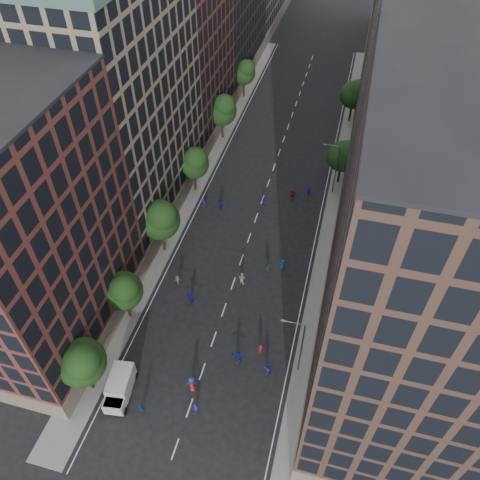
{
  "coord_description": "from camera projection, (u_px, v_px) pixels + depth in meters",
  "views": [
    {
      "loc": [
        11.06,
        -16.02,
        48.97
      ],
      "look_at": [
        -0.69,
        28.8,
        2.0
      ],
      "focal_mm": 35.0,
      "sensor_mm": 36.0,
      "label": 1
    }
  ],
  "objects": [
    {
      "name": "ground",
      "position": [
        262.0,
        201.0,
        74.89
      ],
      "size": [
        240.0,
        240.0,
        0.0
      ],
      "primitive_type": "plane",
      "color": "black",
      "rests_on": "ground"
    },
    {
      "name": "sidewalk_left",
      "position": [
        205.0,
        163.0,
        82.07
      ],
      "size": [
        4.0,
        105.0,
        0.15
      ],
      "primitive_type": "cube",
      "color": "slate",
      "rests_on": "ground"
    },
    {
      "name": "sidewalk_right",
      "position": [
        342.0,
        185.0,
        77.79
      ],
      "size": [
        4.0,
        105.0,
        0.15
      ],
      "primitive_type": "cube",
      "color": "slate",
      "rests_on": "ground"
    },
    {
      "name": "bldg_left_a",
      "position": [
        23.0,
        238.0,
        47.89
      ],
      "size": [
        14.0,
        22.0,
        30.0
      ],
      "primitive_type": "cube",
      "color": "#5C2B23",
      "rests_on": "ground"
    },
    {
      "name": "bldg_left_b",
      "position": [
        120.0,
        105.0,
        62.77
      ],
      "size": [
        14.0,
        26.0,
        34.0
      ],
      "primitive_type": "cube",
      "color": "#806E53",
      "rests_on": "ground"
    },
    {
      "name": "bldg_left_c",
      "position": [
        180.0,
        56.0,
        80.53
      ],
      "size": [
        14.0,
        20.0,
        28.0
      ],
      "primitive_type": "cube",
      "color": "#5C2B23",
      "rests_on": "ground"
    },
    {
      "name": "bldg_right_a",
      "position": [
        414.0,
        260.0,
        41.71
      ],
      "size": [
        14.0,
        30.0,
        36.0
      ],
      "primitive_type": "cube",
      "color": "#432D24",
      "rests_on": "ground"
    },
    {
      "name": "bldg_right_b",
      "position": [
        411.0,
        112.0,
        62.48
      ],
      "size": [
        14.0,
        28.0,
        33.0
      ],
      "primitive_type": "cube",
      "color": "#675F55",
      "rests_on": "ground"
    },
    {
      "name": "bldg_right_c",
      "position": [
        413.0,
        28.0,
        80.11
      ],
      "size": [
        14.0,
        26.0,
        35.0
      ],
      "primitive_type": "cube",
      "color": "#806E53",
      "rests_on": "ground"
    },
    {
      "name": "tree_left_0",
      "position": [
        82.0,
        362.0,
        48.05
      ],
      "size": [
        5.2,
        5.2,
        8.83
      ],
      "color": "black",
      "rests_on": "ground"
    },
    {
      "name": "tree_left_1",
      "position": [
        123.0,
        290.0,
        55.14
      ],
      "size": [
        4.8,
        4.8,
        8.21
      ],
      "color": "black",
      "rests_on": "ground"
    },
    {
      "name": "tree_left_2",
      "position": [
        160.0,
        219.0,
        62.7
      ],
      "size": [
        5.6,
        5.6,
        9.45
      ],
      "color": "black",
      "rests_on": "ground"
    },
    {
      "name": "tree_left_3",
      "position": [
        194.0,
        162.0,
        72.61
      ],
      "size": [
        5.0,
        5.0,
        8.58
      ],
      "color": "black",
      "rests_on": "ground"
    },
    {
      "name": "tree_left_4",
      "position": [
        223.0,
        109.0,
        83.27
      ],
      "size": [
        5.4,
        5.4,
        9.08
      ],
      "color": "black",
      "rests_on": "ground"
    },
    {
      "name": "tree_left_5",
      "position": [
        245.0,
        72.0,
        94.45
      ],
      "size": [
        4.8,
        4.8,
        8.33
      ],
      "color": "black",
      "rests_on": "ground"
    },
    {
      "name": "tree_right_a",
      "position": [
        344.0,
        155.0,
        74.19
      ],
      "size": [
        5.0,
        5.0,
        8.39
      ],
      "color": "black",
      "rests_on": "ground"
    },
    {
      "name": "tree_right_b",
      "position": [
        355.0,
        94.0,
        87.54
      ],
      "size": [
        5.2,
        5.2,
        8.83
      ],
      "color": "black",
      "rests_on": "ground"
    },
    {
      "name": "streetlamp_near",
      "position": [
        300.0,
        345.0,
        50.34
      ],
      "size": [
        2.64,
        0.22,
        9.06
      ],
      "color": "#595B60",
      "rests_on": "ground"
    },
    {
      "name": "streetlamp_far",
      "position": [
        335.0,
        167.0,
        72.76
      ],
      "size": [
        2.64,
        0.22,
        9.06
      ],
      "color": "#595B60",
      "rests_on": "ground"
    },
    {
      "name": "cargo_van",
      "position": [
        120.0,
        387.0,
        50.92
      ],
      "size": [
        3.06,
        5.41,
        2.74
      ],
      "rotation": [
        0.0,
        0.0,
        0.13
      ],
      "color": "silver",
      "rests_on": "ground"
    },
    {
      "name": "skater_0",
      "position": [
        119.0,
        379.0,
        52.21
      ],
      "size": [
        1.03,
        0.86,
        1.8
      ],
      "primitive_type": "imported",
      "rotation": [
        0.0,
        0.0,
        2.76
      ],
      "color": "#13189F",
      "rests_on": "ground"
    },
    {
      "name": "skater_1",
      "position": [
        196.0,
        408.0,
        49.92
      ],
      "size": [
        0.64,
        0.48,
        1.6
      ],
      "primitive_type": "imported",
      "rotation": [
        0.0,
        0.0,
        2.97
      ],
      "color": "#1627B8",
      "rests_on": "ground"
    },
    {
      "name": "skater_2",
      "position": [
        268.0,
        368.0,
        53.15
      ],
      "size": [
        0.87,
        0.68,
        1.79
      ],
      "primitive_type": "imported",
      "rotation": [
        0.0,
        0.0,
        3.14
      ],
      "color": "#13299C",
      "rests_on": "ground"
    },
    {
      "name": "skater_3",
      "position": [
        192.0,
        383.0,
        51.83
      ],
      "size": [
        1.36,
        1.06,
        1.85
      ],
      "primitive_type": "imported",
      "rotation": [
        0.0,
        0.0,
        3.5
      ],
      "color": "#1435A8",
      "rests_on": "ground"
    },
    {
      "name": "skater_4",
      "position": [
        141.0,
        409.0,
        49.76
      ],
      "size": [
        1.09,
        0.81,
        1.72
      ],
      "primitive_type": "imported",
      "rotation": [
        0.0,
        0.0,
        2.71
      ],
      "color": "#124496",
      "rests_on": "ground"
    },
    {
      "name": "skater_5",
      "position": [
        238.0,
        357.0,
        54.11
      ],
      "size": [
        1.72,
        0.63,
        1.82
      ],
      "primitive_type": "imported",
      "rotation": [
        0.0,
        0.0,
        3.09
      ],
      "color": "#1425A7",
      "rests_on": "ground"
    },
    {
      "name": "skater_6",
      "position": [
        192.0,
        387.0,
        51.65
      ],
      "size": [
        0.81,
        0.57,
        1.57
      ],
      "primitive_type": "imported",
      "rotation": [
        0.0,
        0.0,
        3.04
      ],
      "color": "#AF1D1E",
      "rests_on": "ground"
    },
    {
      "name": "skater_7",
      "position": [
        261.0,
        349.0,
        54.89
      ],
      "size": [
        0.75,
        0.63,
        1.74
      ],
      "primitive_type": "imported",
      "rotation": [
        0.0,
        0.0,
        3.55
      ],
      "color": "maroon",
      "rests_on": "ground"
    },
    {
      "name": "skater_8",
      "position": [
        242.0,
        278.0,
        62.37
      ],
      "size": [
        1.12,
        1.0,
        1.92
      ],
      "primitive_type": "imported",
      "rotation": [
        0.0,
        0.0,
        2.8
      ],
      "color": "#AEAFAB",
      "rests_on": "ground"
    },
    {
      "name": "skater_9",
      "position": [
        178.0,
        280.0,
        62.39
      ],
      "size": [
        1.14,
        0.88,
        1.56
      ],
      "primitive_type": "imported",
      "rotation": [
        0.0,
        0.0,
        3.48
      ],
      "color": "#47474C",
      "rests_on": "ground"
    },
    {
      "name": "skater_10",
      "position": [
        268.0,
        269.0,
        63.53
      ],
      "size": [
        1.18,
        0.74,
        1.88
      ],
      "primitive_type": "imported",
      "rotation": [
        0.0,
        0.0,
        3.42
      ],
      "color": "#1C5E22",
      "rests_on": "ground"
    },
    {
      "name": "skater_11",
      "position": [
        190.0,
        298.0,
        60.27
      ],
      "size": [
        1.64,
        1.03,
        1.69
      ],
      "primitive_type": "imported",
      "rotation": [
        0.0,
        0.0,
        2.77
      ],
      "color": "#161FB4",
      "rests_on": "ground"
    },
    {
      "name": "skater_12",
      "position": [
        283.0,
        265.0,
        64.28
      ],
      "size": [
        0.83,
        0.57,
        1.66
      ],
      "primitive_type": "imported",
      "rotation": [
        0.0,
        0.0,
        3.09
      ],
      "color": "#1554B0",
      "rests_on": "ground"
    },
    {
      "name": "skater_13",
      "position": [
        204.0,
        203.0,
        73.28
      ],
      "size": [
        0.7,
        0.58,
        1.66
      ],
      "primitive_type": "imported",
      "rotation": [
        0.0,
        0.0,
        2.8
      ],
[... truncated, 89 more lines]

